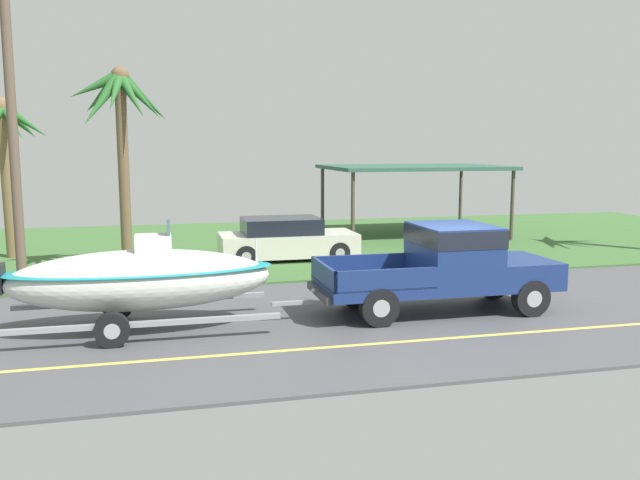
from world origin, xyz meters
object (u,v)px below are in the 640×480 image
at_px(parked_sedan_near, 286,240).
at_px(utility_pole, 12,119).
at_px(carport_awning, 413,169).
at_px(palm_tree_mid, 120,112).
at_px(boat_on_trailer, 140,279).
at_px(palm_tree_near_right, 2,138).
at_px(pickup_truck_towing, 451,264).

bearing_deg(parked_sedan_near, utility_pole, -158.12).
height_order(carport_awning, utility_pole, utility_pole).
bearing_deg(carport_awning, parked_sedan_near, -144.40).
height_order(carport_awning, palm_tree_mid, palm_tree_mid).
xyz_separation_m(boat_on_trailer, parked_sedan_near, (4.37, 7.29, -0.37)).
relative_size(boat_on_trailer, palm_tree_near_right, 1.23).
bearing_deg(utility_pole, palm_tree_mid, 38.87).
height_order(boat_on_trailer, utility_pole, utility_pole).
distance_m(boat_on_trailer, palm_tree_mid, 7.25).
bearing_deg(carport_awning, palm_tree_mid, -154.15).
relative_size(parked_sedan_near, utility_pole, 0.52).
xyz_separation_m(pickup_truck_towing, palm_tree_mid, (-7.18, 6.31, 3.52)).
relative_size(carport_awning, palm_tree_mid, 1.17).
height_order(palm_tree_mid, utility_pole, utility_pole).
xyz_separation_m(boat_on_trailer, utility_pole, (-2.96, 4.34, 3.26)).
xyz_separation_m(pickup_truck_towing, boat_on_trailer, (-6.67, -0.00, -0.02)).
relative_size(pickup_truck_towing, parked_sedan_near, 1.27).
relative_size(boat_on_trailer, parked_sedan_near, 1.48).
bearing_deg(utility_pole, boat_on_trailer, -55.76).
bearing_deg(palm_tree_near_right, carport_awning, 7.96).
bearing_deg(boat_on_trailer, parked_sedan_near, 59.02).
bearing_deg(palm_tree_mid, palm_tree_near_right, 139.12).
distance_m(pickup_truck_towing, parked_sedan_near, 7.65).
bearing_deg(palm_tree_near_right, utility_pole, -75.95).
height_order(carport_awning, palm_tree_near_right, palm_tree_near_right).
height_order(pickup_truck_towing, palm_tree_mid, palm_tree_mid).
bearing_deg(pickup_truck_towing, utility_pole, 155.71).
bearing_deg(pickup_truck_towing, carport_awning, 72.20).
distance_m(boat_on_trailer, utility_pole, 6.18).
distance_m(carport_awning, palm_tree_mid, 12.26).
bearing_deg(boat_on_trailer, utility_pole, 124.24).
xyz_separation_m(pickup_truck_towing, parked_sedan_near, (-2.29, 7.29, -0.39)).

